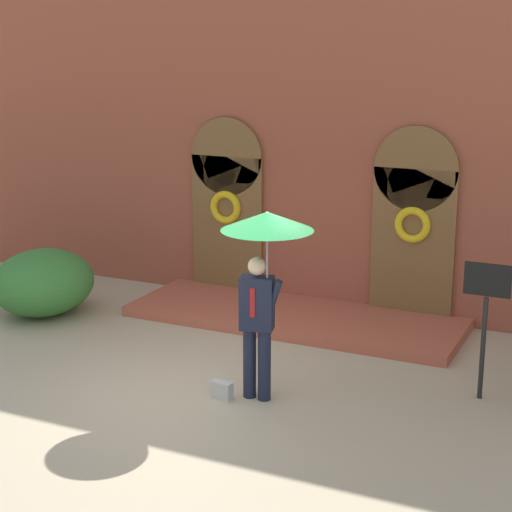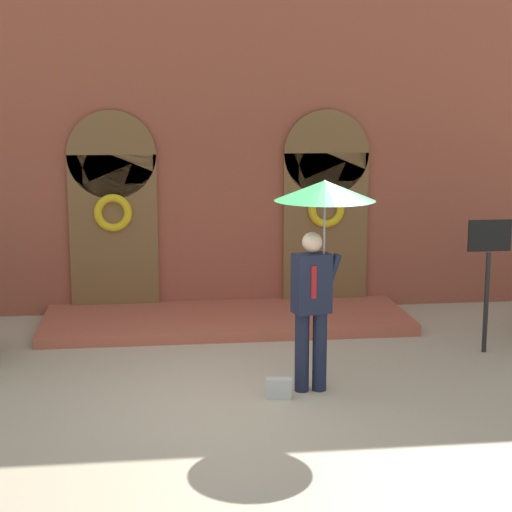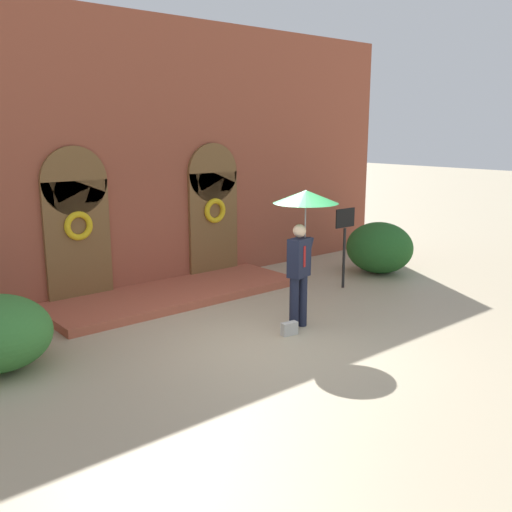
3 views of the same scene
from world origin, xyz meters
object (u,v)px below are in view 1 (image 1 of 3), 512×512
at_px(handbag, 222,390).
at_px(sign_post, 486,308).
at_px(person_with_umbrella, 265,249).
at_px(shrub_left, 43,282).

relative_size(handbag, sign_post, 0.16).
bearing_deg(person_with_umbrella, handbag, -157.68).
bearing_deg(sign_post, shrub_left, 177.04).
distance_m(person_with_umbrella, handbag, 1.88).
xyz_separation_m(person_with_umbrella, shrub_left, (-4.60, 1.54, -1.39)).
distance_m(person_with_umbrella, shrub_left, 5.04).
relative_size(sign_post, shrub_left, 0.99).
distance_m(person_with_umbrella, sign_post, 2.77).
xyz_separation_m(handbag, sign_post, (2.88, 1.37, 1.05)).
distance_m(sign_post, shrub_left, 7.03).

